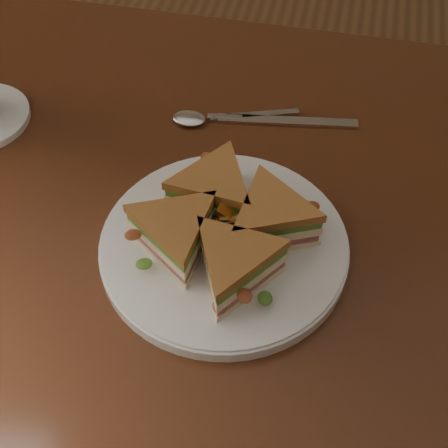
% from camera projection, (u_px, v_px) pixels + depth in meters
% --- Properties ---
extents(ground, '(6.00, 6.00, 0.00)m').
position_uv_depth(ground, '(227.00, 424.00, 1.38)').
color(ground, brown).
rests_on(ground, ground).
extents(table, '(1.20, 0.80, 0.75)m').
position_uv_depth(table, '(229.00, 244.00, 0.88)').
color(table, '#34180C').
rests_on(table, ground).
extents(plate, '(0.29, 0.29, 0.02)m').
position_uv_depth(plate, '(224.00, 246.00, 0.74)').
color(plate, white).
rests_on(plate, table).
extents(sandwich_wedges, '(0.26, 0.26, 0.06)m').
position_uv_depth(sandwich_wedges, '(224.00, 227.00, 0.71)').
color(sandwich_wedges, '#FDEDBB').
rests_on(sandwich_wedges, plate).
extents(crisps_mound, '(0.09, 0.09, 0.05)m').
position_uv_depth(crisps_mound, '(224.00, 229.00, 0.72)').
color(crisps_mound, '#C56719').
rests_on(crisps_mound, plate).
extents(spoon, '(0.18, 0.07, 0.01)m').
position_uv_depth(spoon, '(205.00, 118.00, 0.89)').
color(spoon, silver).
rests_on(spoon, table).
extents(knife, '(0.21, 0.04, 0.00)m').
position_uv_depth(knife, '(277.00, 121.00, 0.89)').
color(knife, silver).
rests_on(knife, table).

